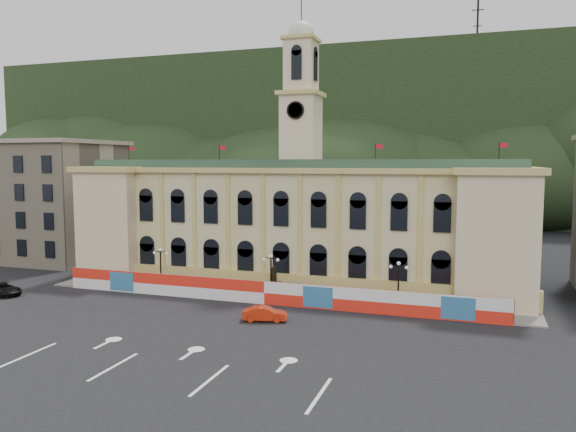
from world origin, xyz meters
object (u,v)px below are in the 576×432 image
(red_sedan, at_px, (265,314))
(lamp_center, at_px, (271,273))
(black_suv, at_px, (4,289))
(statue, at_px, (274,287))

(red_sedan, bearing_deg, lamp_center, 0.87)
(lamp_center, distance_m, black_suv, 31.08)
(lamp_center, bearing_deg, statue, 90.00)
(lamp_center, bearing_deg, red_sedan, -73.63)
(black_suv, bearing_deg, red_sedan, -72.13)
(statue, distance_m, black_suv, 31.26)
(statue, distance_m, lamp_center, 2.14)
(red_sedan, bearing_deg, statue, -0.86)
(red_sedan, xyz_separation_m, black_suv, (-32.35, 0.24, -0.01))
(statue, xyz_separation_m, lamp_center, (0.00, -1.00, 1.89))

